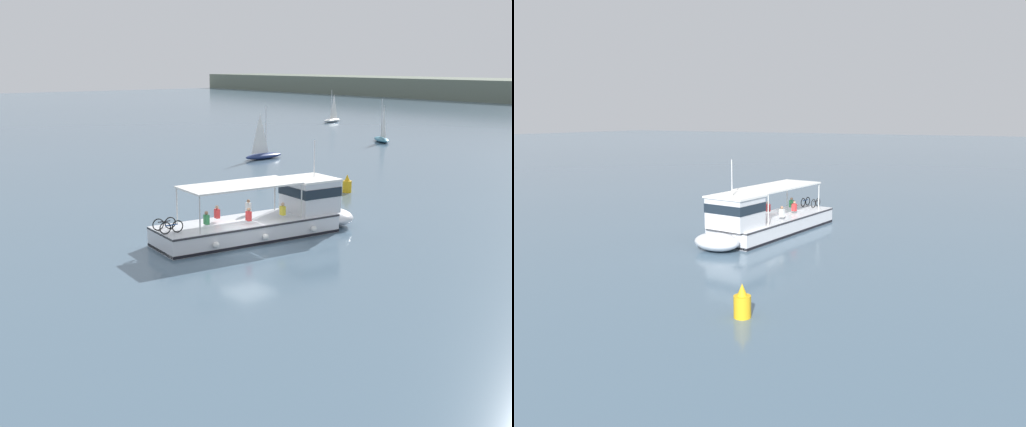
% 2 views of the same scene
% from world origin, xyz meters
% --- Properties ---
extents(ground_plane, '(400.00, 400.00, 0.00)m').
position_xyz_m(ground_plane, '(0.00, 0.00, 0.00)').
color(ground_plane, slate).
extents(ferry_main, '(4.28, 12.99, 5.32)m').
position_xyz_m(ferry_main, '(-1.53, 2.71, 1.02)').
color(ferry_main, silver).
rests_on(ferry_main, ground).
extents(channel_buoy, '(0.70, 0.70, 1.40)m').
position_xyz_m(channel_buoy, '(-8.16, 15.42, 0.57)').
color(channel_buoy, gold).
rests_on(channel_buoy, ground).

